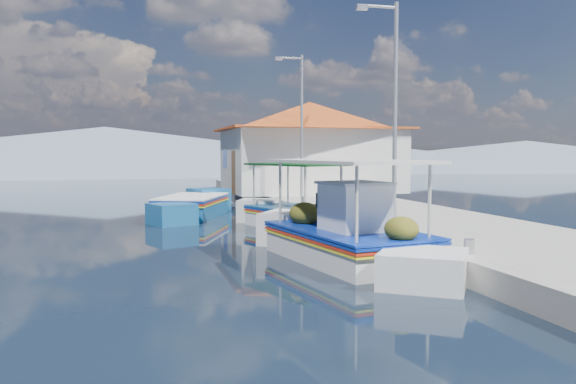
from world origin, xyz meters
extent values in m
plane|color=black|center=(0.00, 0.00, 0.00)|extent=(160.00, 160.00, 0.00)
cube|color=#9F9D95|center=(5.90, 6.00, 0.25)|extent=(5.00, 44.00, 0.50)
cylinder|color=#A5A8AD|center=(3.80, -3.00, 0.65)|extent=(0.20, 0.20, 0.30)
cylinder|color=#A5A8AD|center=(3.80, 2.00, 0.65)|extent=(0.20, 0.20, 0.30)
cylinder|color=#A5A8AD|center=(3.80, 8.00, 0.65)|extent=(0.20, 0.20, 0.30)
cylinder|color=#A5A8AD|center=(3.80, 14.00, 0.65)|extent=(0.20, 0.20, 0.30)
cube|color=white|center=(2.25, -0.56, 0.22)|extent=(2.83, 4.54, 0.93)
cube|color=white|center=(2.72, 2.21, 0.33)|extent=(2.16, 2.16, 1.03)
cube|color=white|center=(1.80, -3.24, 0.22)|extent=(2.10, 2.10, 0.88)
cube|color=#0B2A96|center=(2.25, -0.56, 0.65)|extent=(2.92, 4.68, 0.06)
cube|color=red|center=(2.25, -0.56, 0.57)|extent=(2.92, 4.68, 0.05)
cube|color=yellow|center=(2.25, -0.56, 0.50)|extent=(2.92, 4.68, 0.04)
cube|color=#0B2A96|center=(2.25, -0.56, 0.71)|extent=(2.93, 4.64, 0.05)
cube|color=brown|center=(2.25, -0.56, 0.68)|extent=(2.65, 4.43, 0.05)
cube|color=white|center=(2.20, -0.85, 1.22)|extent=(1.38, 1.45, 1.08)
cube|color=silver|center=(2.20, -0.85, 1.78)|extent=(1.50, 1.57, 0.06)
cylinder|color=beige|center=(1.70, 1.35, 1.47)|extent=(0.07, 0.07, 1.56)
cylinder|color=beige|center=(3.40, 1.06, 1.47)|extent=(0.07, 0.07, 1.56)
cylinder|color=beige|center=(1.11, -2.17, 1.47)|extent=(0.07, 0.07, 1.56)
cylinder|color=beige|center=(2.80, -2.46, 1.47)|extent=(0.07, 0.07, 1.56)
cube|color=silver|center=(2.25, -0.56, 2.25)|extent=(2.94, 4.56, 0.07)
ellipsoid|color=#404913|center=(2.10, 0.86, 0.96)|extent=(0.74, 0.82, 0.56)
ellipsoid|color=#404913|center=(2.85, 1.23, 0.92)|extent=(0.63, 0.69, 0.47)
ellipsoid|color=#404913|center=(2.15, -2.32, 0.93)|extent=(0.66, 0.73, 0.50)
sphere|color=red|center=(3.31, -0.14, 1.42)|extent=(0.39, 0.39, 0.39)
cube|color=white|center=(2.71, 5.29, 0.20)|extent=(2.86, 3.73, 0.85)
cube|color=white|center=(3.52, 7.36, 0.30)|extent=(1.69, 1.69, 0.94)
cube|color=white|center=(1.94, 3.28, 0.20)|extent=(1.65, 1.65, 0.80)
cube|color=#0B2A96|center=(2.71, 5.29, 0.59)|extent=(2.94, 3.85, 0.05)
cube|color=red|center=(2.71, 5.29, 0.52)|extent=(2.94, 3.85, 0.04)
cube|color=yellow|center=(2.71, 5.29, 0.45)|extent=(2.94, 3.85, 0.04)
cube|color=#164F84|center=(2.71, 5.29, 0.65)|extent=(2.95, 3.82, 0.04)
cube|color=brown|center=(2.71, 5.29, 0.62)|extent=(2.70, 3.62, 0.04)
cylinder|color=beige|center=(2.55, 6.84, 1.34)|extent=(0.06, 0.06, 1.43)
cylinder|color=beige|center=(3.88, 6.33, 1.34)|extent=(0.06, 0.06, 1.43)
cylinder|color=beige|center=(1.55, 4.25, 1.34)|extent=(0.06, 0.06, 1.43)
cylinder|color=beige|center=(2.88, 3.73, 1.34)|extent=(0.06, 0.06, 1.43)
cube|color=#0A3613|center=(2.71, 5.29, 2.05)|extent=(2.94, 3.77, 0.06)
cube|color=#164F84|center=(-0.20, 9.39, 0.23)|extent=(3.15, 4.08, 1.01)
cube|color=#164F84|center=(-1.13, 11.62, 0.36)|extent=(1.80, 1.80, 1.11)
cube|color=#164F84|center=(0.70, 7.22, 0.23)|extent=(1.75, 1.75, 0.96)
cube|color=#0B2A96|center=(-0.20, 9.39, 0.70)|extent=(3.25, 4.20, 0.06)
cube|color=red|center=(-0.20, 9.39, 0.62)|extent=(3.25, 4.20, 0.05)
cube|color=yellow|center=(-0.20, 9.39, 0.54)|extent=(3.25, 4.20, 0.04)
cube|color=white|center=(-0.20, 9.39, 0.77)|extent=(3.25, 4.17, 0.05)
cube|color=brown|center=(-0.20, 9.39, 0.74)|extent=(2.98, 3.95, 0.05)
cube|color=silver|center=(6.20, 15.00, 2.00)|extent=(8.00, 6.00, 3.00)
cube|color=#C4531B|center=(6.20, 15.00, 3.55)|extent=(8.64, 6.48, 0.10)
pyramid|color=#C4531B|center=(6.20, 15.00, 4.20)|extent=(10.49, 10.49, 1.40)
cube|color=brown|center=(2.22, 14.00, 1.50)|extent=(0.06, 1.00, 2.00)
cube|color=#0B2A96|center=(2.22, 16.50, 2.10)|extent=(0.06, 1.20, 0.90)
cylinder|color=#A5A8AD|center=(4.60, 2.00, 3.50)|extent=(0.12, 0.12, 6.00)
cylinder|color=#A5A8AD|center=(4.10, 2.00, 6.35)|extent=(1.00, 0.08, 0.08)
cube|color=#A5A8AD|center=(3.60, 2.00, 6.30)|extent=(0.30, 0.14, 0.14)
cylinder|color=#A5A8AD|center=(4.60, 11.00, 3.50)|extent=(0.12, 0.12, 6.00)
cylinder|color=#A5A8AD|center=(4.10, 11.00, 6.35)|extent=(1.00, 0.08, 0.08)
cube|color=#A5A8AD|center=(3.60, 11.00, 6.30)|extent=(0.30, 0.14, 0.14)
cone|color=slate|center=(-5.00, 56.00, 2.45)|extent=(96.00, 96.00, 5.50)
cone|color=slate|center=(25.00, 56.00, 1.60)|extent=(76.80, 76.80, 3.80)
cone|color=slate|center=(50.00, 56.00, 1.80)|extent=(89.60, 89.60, 4.20)
camera|label=1|loc=(-2.46, -12.79, 2.48)|focal=36.51mm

